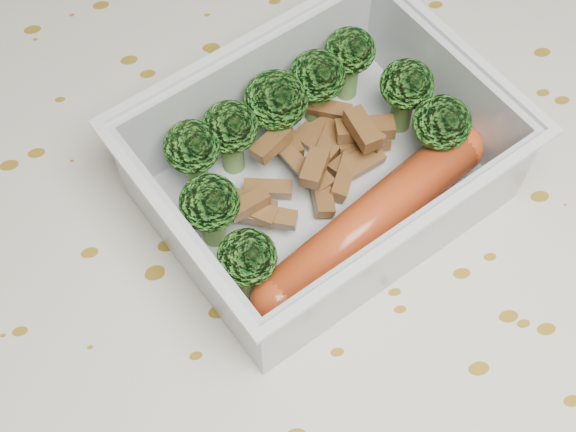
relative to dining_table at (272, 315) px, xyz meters
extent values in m
cube|color=brown|center=(0.00, 0.00, 0.06)|extent=(1.40, 0.90, 0.04)
cube|color=beige|center=(0.00, 0.00, 0.09)|extent=(1.46, 0.96, 0.01)
cube|color=silver|center=(0.03, 0.02, 0.09)|extent=(0.19, 0.17, 0.00)
cube|color=silver|center=(0.01, 0.08, 0.12)|extent=(0.14, 0.07, 0.05)
cube|color=silver|center=(0.05, -0.03, 0.12)|extent=(0.14, 0.07, 0.05)
cube|color=silver|center=(0.10, 0.05, 0.12)|extent=(0.05, 0.10, 0.05)
cube|color=silver|center=(-0.04, -0.01, 0.12)|extent=(0.05, 0.10, 0.05)
cube|color=silver|center=(0.01, 0.08, 0.15)|extent=(0.15, 0.07, 0.00)
cube|color=silver|center=(0.06, -0.03, 0.15)|extent=(0.15, 0.07, 0.00)
cube|color=silver|center=(0.11, 0.06, 0.15)|extent=(0.05, 0.11, 0.00)
cube|color=silver|center=(-0.04, -0.01, 0.15)|extent=(0.05, 0.11, 0.00)
cylinder|color=#608C3F|center=(-0.03, 0.04, 0.10)|extent=(0.01, 0.01, 0.02)
ellipsoid|color=#458A29|center=(-0.03, 0.04, 0.13)|extent=(0.03, 0.03, 0.02)
cylinder|color=#608C3F|center=(-0.01, 0.05, 0.10)|extent=(0.01, 0.01, 0.02)
ellipsoid|color=#458A29|center=(-0.01, 0.05, 0.13)|extent=(0.03, 0.03, 0.02)
cylinder|color=#608C3F|center=(0.02, 0.06, 0.10)|extent=(0.01, 0.01, 0.02)
ellipsoid|color=#458A29|center=(0.02, 0.06, 0.12)|extent=(0.03, 0.03, 0.03)
cylinder|color=#608C3F|center=(0.04, 0.07, 0.10)|extent=(0.01, 0.01, 0.02)
ellipsoid|color=#458A29|center=(0.04, 0.07, 0.13)|extent=(0.03, 0.03, 0.02)
cylinder|color=#608C3F|center=(0.06, 0.08, 0.11)|extent=(0.01, 0.01, 0.02)
ellipsoid|color=#458A29|center=(0.06, 0.08, 0.13)|extent=(0.03, 0.03, 0.02)
cylinder|color=#608C3F|center=(-0.02, 0.01, 0.10)|extent=(0.01, 0.01, 0.02)
ellipsoid|color=#458A29|center=(-0.02, 0.01, 0.13)|extent=(0.03, 0.03, 0.02)
cylinder|color=#608C3F|center=(0.08, 0.05, 0.10)|extent=(0.01, 0.01, 0.02)
ellipsoid|color=#458A29|center=(0.08, 0.05, 0.13)|extent=(0.03, 0.03, 0.02)
cylinder|color=#608C3F|center=(-0.01, -0.02, 0.11)|extent=(0.01, 0.01, 0.02)
ellipsoid|color=#458A29|center=(-0.01, -0.02, 0.13)|extent=(0.03, 0.03, 0.02)
cylinder|color=#608C3F|center=(0.09, 0.03, 0.10)|extent=(0.01, 0.01, 0.02)
ellipsoid|color=#458A29|center=(0.09, 0.03, 0.13)|extent=(0.03, 0.03, 0.02)
cube|color=brown|center=(-0.01, 0.01, 0.11)|extent=(0.02, 0.01, 0.01)
cube|color=brown|center=(0.00, 0.01, 0.11)|extent=(0.03, 0.02, 0.01)
cube|color=brown|center=(0.03, 0.02, 0.10)|extent=(0.01, 0.02, 0.01)
cube|color=brown|center=(0.04, 0.05, 0.10)|extent=(0.02, 0.02, 0.01)
cube|color=brown|center=(0.00, 0.01, 0.11)|extent=(0.02, 0.02, 0.01)
cube|color=brown|center=(0.06, 0.04, 0.12)|extent=(0.01, 0.02, 0.01)
cube|color=brown|center=(0.04, 0.05, 0.10)|extent=(0.02, 0.03, 0.01)
cube|color=brown|center=(0.04, 0.02, 0.10)|extent=(0.02, 0.03, 0.01)
cube|color=brown|center=(0.01, 0.04, 0.12)|extent=(0.02, 0.02, 0.01)
cube|color=brown|center=(0.06, 0.04, 0.11)|extent=(0.03, 0.01, 0.01)
cube|color=brown|center=(0.03, 0.03, 0.10)|extent=(0.02, 0.02, 0.01)
cube|color=brown|center=(0.03, 0.02, 0.12)|extent=(0.02, 0.02, 0.01)
cube|color=brown|center=(0.02, 0.03, 0.11)|extent=(0.02, 0.03, 0.01)
cube|color=brown|center=(0.01, 0.02, 0.10)|extent=(0.03, 0.01, 0.01)
cube|color=brown|center=(0.05, 0.03, 0.10)|extent=(0.02, 0.02, 0.01)
cube|color=brown|center=(0.05, 0.03, 0.10)|extent=(0.02, 0.02, 0.01)
cube|color=brown|center=(0.04, 0.06, 0.11)|extent=(0.02, 0.02, 0.01)
cube|color=brown|center=(-0.01, 0.01, 0.11)|extent=(0.02, 0.01, 0.01)
cube|color=brown|center=(0.02, 0.05, 0.10)|extent=(0.01, 0.02, 0.01)
cube|color=brown|center=(0.04, 0.05, 0.10)|extent=(0.02, 0.03, 0.01)
cube|color=brown|center=(0.06, 0.04, 0.10)|extent=(0.03, 0.01, 0.01)
cube|color=brown|center=(0.06, 0.04, 0.11)|extent=(0.02, 0.02, 0.01)
cube|color=brown|center=(-0.01, 0.01, 0.11)|extent=(0.03, 0.02, 0.01)
cube|color=brown|center=(0.05, 0.05, 0.10)|extent=(0.02, 0.02, 0.01)
cylinder|color=#B53F18|center=(0.05, -0.01, 0.11)|extent=(0.12, 0.08, 0.02)
sphere|color=#B53F18|center=(0.10, 0.02, 0.11)|extent=(0.02, 0.02, 0.02)
sphere|color=#B53F18|center=(0.00, -0.04, 0.11)|extent=(0.02, 0.02, 0.02)
camera|label=1|loc=(-0.03, -0.18, 0.44)|focal=50.00mm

